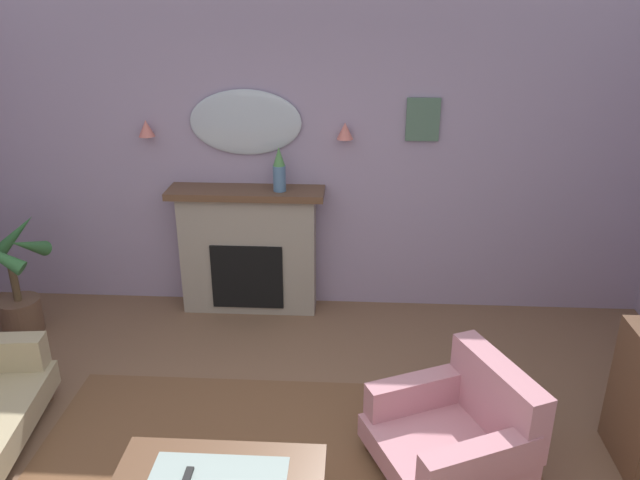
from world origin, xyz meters
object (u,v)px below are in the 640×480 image
(wall_sconce_right, at_px, (345,131))
(framed_picture, at_px, (423,120))
(tv_remote, at_px, (187,479))
(wall_mirror, at_px, (245,122))
(mantel_vase_right, at_px, (279,170))
(potted_plant_corner_palm, at_px, (14,283))
(wall_sconce_left, at_px, (146,128))
(armchair_by_coffee_table, at_px, (460,429))
(fireplace, at_px, (249,252))

(wall_sconce_right, bearing_deg, framed_picture, 5.27)
(tv_remote, bearing_deg, wall_mirror, 92.27)
(wall_sconce_right, height_order, framed_picture, framed_picture)
(mantel_vase_right, xyz_separation_m, framed_picture, (1.20, 0.18, 0.41))
(framed_picture, bearing_deg, wall_mirror, -179.62)
(wall_sconce_right, distance_m, tv_remote, 3.09)
(mantel_vase_right, xyz_separation_m, potted_plant_corner_palm, (-2.22, -0.50, -0.88))
(mantel_vase_right, bearing_deg, wall_sconce_right, 12.31)
(wall_sconce_left, xyz_separation_m, wall_sconce_right, (1.70, 0.00, 0.00))
(potted_plant_corner_palm, bearing_deg, wall_sconce_left, 30.25)
(wall_sconce_left, relative_size, wall_sconce_right, 1.00)
(wall_mirror, xyz_separation_m, framed_picture, (1.50, 0.01, 0.04))
(armchair_by_coffee_table, bearing_deg, fireplace, 128.86)
(wall_mirror, xyz_separation_m, armchair_by_coffee_table, (1.61, -2.14, -1.40))
(wall_mirror, bearing_deg, framed_picture, 0.38)
(mantel_vase_right, relative_size, wall_sconce_left, 2.74)
(wall_mirror, distance_m, framed_picture, 1.50)
(fireplace, xyz_separation_m, mantel_vase_right, (0.30, -0.03, 0.77))
(fireplace, bearing_deg, wall_sconce_left, 173.84)
(wall_sconce_left, relative_size, framed_picture, 0.39)
(mantel_vase_right, xyz_separation_m, wall_sconce_right, (0.55, 0.12, 0.32))
(wall_sconce_right, xyz_separation_m, armchair_by_coffee_table, (0.76, -2.09, -1.35))
(tv_remote, bearing_deg, wall_sconce_left, 109.30)
(mantel_vase_right, relative_size, framed_picture, 1.06)
(wall_sconce_left, distance_m, tv_remote, 3.15)
(potted_plant_corner_palm, bearing_deg, fireplace, 15.46)
(framed_picture, bearing_deg, wall_sconce_left, -178.54)
(fireplace, bearing_deg, armchair_by_coffee_table, -51.14)
(fireplace, xyz_separation_m, wall_mirror, (0.00, 0.14, 1.14))
(mantel_vase_right, distance_m, framed_picture, 1.28)
(tv_remote, xyz_separation_m, armchair_by_coffee_table, (1.50, 0.66, -0.15))
(wall_mirror, height_order, framed_picture, wall_mirror)
(wall_sconce_right, distance_m, framed_picture, 0.66)
(wall_sconce_right, height_order, tv_remote, wall_sconce_right)
(framed_picture, relative_size, potted_plant_corner_palm, 0.34)
(wall_sconce_left, height_order, tv_remote, wall_sconce_left)
(potted_plant_corner_palm, bearing_deg, armchair_by_coffee_table, -22.59)
(tv_remote, distance_m, potted_plant_corner_palm, 2.93)
(wall_mirror, height_order, potted_plant_corner_palm, wall_mirror)
(mantel_vase_right, bearing_deg, wall_sconce_left, 174.04)
(wall_mirror, bearing_deg, wall_sconce_right, -3.37)
(wall_mirror, height_order, wall_sconce_left, wall_mirror)
(fireplace, relative_size, tv_remote, 8.50)
(wall_sconce_right, height_order, potted_plant_corner_palm, wall_sconce_right)
(wall_sconce_left, bearing_deg, fireplace, -6.16)
(tv_remote, xyz_separation_m, potted_plant_corner_palm, (-2.03, 2.12, 0.02))
(potted_plant_corner_palm, bearing_deg, wall_sconce_right, 12.67)
(wall_mirror, distance_m, wall_sconce_right, 0.85)
(wall_sconce_left, relative_size, tv_remote, 0.88)
(fireplace, height_order, wall_sconce_left, wall_sconce_left)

